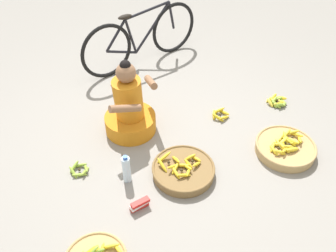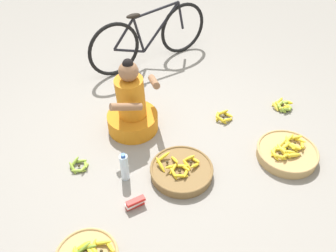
# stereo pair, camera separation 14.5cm
# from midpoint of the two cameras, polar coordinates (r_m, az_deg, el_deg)

# --- Properties ---
(ground_plane) EXTENTS (10.00, 10.00, 0.00)m
(ground_plane) POSITION_cam_midpoint_polar(r_m,az_deg,el_deg) (3.53, -2.99, -2.50)
(ground_plane) COLOR gray
(vendor_woman_front) EXTENTS (0.65, 0.52, 0.82)m
(vendor_woman_front) POSITION_cam_midpoint_polar(r_m,az_deg,el_deg) (3.51, -7.45, 2.64)
(vendor_woman_front) COLOR orange
(vendor_woman_front) RESTS_ON ground
(bicycle_leaning) EXTENTS (1.70, 0.16, 0.73)m
(bicycle_leaning) POSITION_cam_midpoint_polar(r_m,az_deg,el_deg) (4.57, -5.24, 14.05)
(bicycle_leaning) COLOR black
(bicycle_leaning) RESTS_ON ground
(banana_basket_mid_left) EXTENTS (0.57, 0.57, 0.16)m
(banana_basket_mid_left) POSITION_cam_midpoint_polar(r_m,az_deg,el_deg) (3.19, 1.18, -7.17)
(banana_basket_mid_left) COLOR brown
(banana_basket_mid_left) RESTS_ON ground
(banana_basket_back_left) EXTENTS (0.58, 0.58, 0.17)m
(banana_basket_back_left) POSITION_cam_midpoint_polar(r_m,az_deg,el_deg) (3.54, 17.45, -3.39)
(banana_basket_back_left) COLOR tan
(banana_basket_back_left) RESTS_ON ground
(loose_bananas_front_right) EXTENTS (0.21, 0.21, 0.09)m
(loose_bananas_front_right) POSITION_cam_midpoint_polar(r_m,az_deg,el_deg) (3.83, 7.36, 1.84)
(loose_bananas_front_right) COLOR gold
(loose_bananas_front_right) RESTS_ON ground
(loose_bananas_back_center) EXTENTS (0.19, 0.20, 0.08)m
(loose_bananas_back_center) POSITION_cam_midpoint_polar(r_m,az_deg,el_deg) (3.35, -15.40, -6.91)
(loose_bananas_back_center) COLOR #8CAD38
(loose_bananas_back_center) RESTS_ON ground
(loose_bananas_near_bicycle) EXTENTS (0.21, 0.23, 0.10)m
(loose_bananas_near_bicycle) POSITION_cam_midpoint_polar(r_m,az_deg,el_deg) (4.14, 16.39, 3.83)
(loose_bananas_near_bicycle) COLOR #8CAD38
(loose_bananas_near_bicycle) RESTS_ON ground
(water_bottle) EXTENTS (0.07, 0.07, 0.30)m
(water_bottle) POSITION_cam_midpoint_polar(r_m,az_deg,el_deg) (3.11, -8.12, -7.00)
(water_bottle) COLOR silver
(water_bottle) RESTS_ON ground
(packet_carton_stack) EXTENTS (0.17, 0.07, 0.09)m
(packet_carton_stack) POSITION_cam_midpoint_polar(r_m,az_deg,el_deg) (2.98, -6.09, -12.61)
(packet_carton_stack) COLOR red
(packet_carton_stack) RESTS_ON ground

